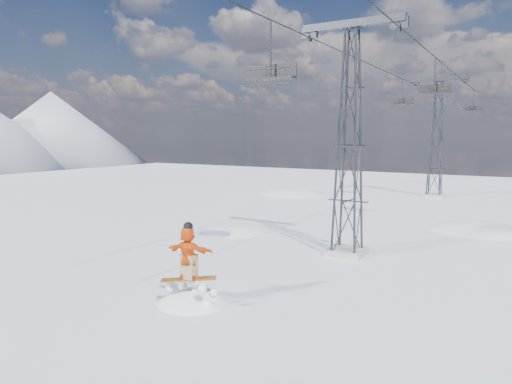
{
  "coord_description": "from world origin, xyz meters",
  "views": [
    {
      "loc": [
        8.28,
        -13.65,
        6.02
      ],
      "look_at": [
        -1.42,
        2.77,
        3.62
      ],
      "focal_mm": 32.0,
      "sensor_mm": 36.0,
      "label": 1
    }
  ],
  "objects_px": {
    "lift_chair_near": "(271,73)",
    "snowboarder_jump": "(195,344)",
    "lift_tower_near": "(349,146)",
    "lift_tower_far": "(436,140)"
  },
  "relations": [
    {
      "from": "lift_tower_near",
      "to": "snowboarder_jump",
      "type": "bearing_deg",
      "value": -105.45
    },
    {
      "from": "snowboarder_jump",
      "to": "lift_chair_near",
      "type": "relative_size",
      "value": 2.52
    },
    {
      "from": "lift_chair_near",
      "to": "lift_tower_far",
      "type": "bearing_deg",
      "value": 85.66
    },
    {
      "from": "lift_tower_near",
      "to": "lift_tower_far",
      "type": "bearing_deg",
      "value": 90.0
    },
    {
      "from": "lift_tower_near",
      "to": "lift_tower_far",
      "type": "height_order",
      "value": "same"
    },
    {
      "from": "lift_tower_far",
      "to": "lift_chair_near",
      "type": "height_order",
      "value": "lift_tower_far"
    },
    {
      "from": "snowboarder_jump",
      "to": "lift_chair_near",
      "type": "bearing_deg",
      "value": 86.42
    },
    {
      "from": "lift_tower_near",
      "to": "lift_chair_near",
      "type": "height_order",
      "value": "lift_tower_near"
    },
    {
      "from": "lift_chair_near",
      "to": "snowboarder_jump",
      "type": "bearing_deg",
      "value": -93.58
    },
    {
      "from": "lift_tower_far",
      "to": "lift_chair_near",
      "type": "xyz_separation_m",
      "value": [
        -2.2,
        -28.97,
        3.18
      ]
    }
  ]
}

